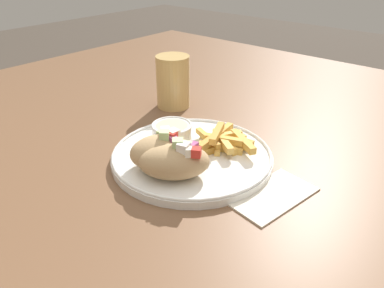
# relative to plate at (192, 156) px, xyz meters

# --- Properties ---
(table) EXTENTS (1.58, 1.58, 0.73)m
(table) POSITION_rel_plate_xyz_m (0.02, 0.03, -0.06)
(table) COLOR brown
(table) RESTS_ON ground_plane
(napkin) EXTENTS (0.16, 0.10, 0.00)m
(napkin) POSITION_rel_plate_xyz_m (-0.00, -0.17, -0.01)
(napkin) COLOR silver
(napkin) RESTS_ON table
(plate) EXTENTS (0.30, 0.30, 0.02)m
(plate) POSITION_rel_plate_xyz_m (0.00, 0.00, 0.00)
(plate) COLOR white
(plate) RESTS_ON table
(pita_sandwich_near) EXTENTS (0.13, 0.14, 0.07)m
(pita_sandwich_near) POSITION_rel_plate_xyz_m (-0.07, -0.03, 0.03)
(pita_sandwich_near) COLOR tan
(pita_sandwich_near) RESTS_ON plate
(pita_sandwich_far) EXTENTS (0.13, 0.12, 0.07)m
(pita_sandwich_far) POSITION_rel_plate_xyz_m (-0.07, 0.01, 0.03)
(pita_sandwich_far) COLOR tan
(pita_sandwich_far) RESTS_ON plate
(fries_pile) EXTENTS (0.12, 0.14, 0.04)m
(fries_pile) POSITION_rel_plate_xyz_m (0.06, -0.03, 0.02)
(fries_pile) COLOR #E5B251
(fries_pile) RESTS_ON plate
(sauce_ramekin) EXTENTS (0.08, 0.08, 0.03)m
(sauce_ramekin) POSITION_rel_plate_xyz_m (0.02, 0.07, 0.02)
(sauce_ramekin) COLOR white
(sauce_ramekin) RESTS_ON plate
(water_glass) EXTENTS (0.08, 0.08, 0.12)m
(water_glass) POSITION_rel_plate_xyz_m (0.17, 0.20, 0.05)
(water_glass) COLOR tan
(water_glass) RESTS_ON table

